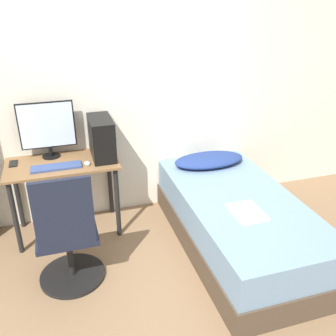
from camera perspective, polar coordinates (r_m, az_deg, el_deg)
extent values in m
plane|color=#846647|center=(2.95, -3.00, -20.30)|extent=(14.00, 14.00, 0.00)
cube|color=silver|center=(3.59, -9.38, 11.26)|extent=(8.00, 0.05, 2.50)
cube|color=brown|center=(3.47, -15.86, 0.65)|extent=(0.98, 0.52, 0.02)
cylinder|color=black|center=(3.48, -22.25, -7.13)|extent=(0.04, 0.04, 0.70)
cylinder|color=black|center=(3.47, -7.71, -5.26)|extent=(0.04, 0.04, 0.70)
cylinder|color=black|center=(3.84, -21.92, -3.84)|extent=(0.04, 0.04, 0.70)
cylinder|color=black|center=(3.84, -8.83, -2.16)|extent=(0.04, 0.04, 0.70)
cylinder|color=black|center=(3.26, -14.29, -15.52)|extent=(0.52, 0.52, 0.03)
cylinder|color=black|center=(3.13, -14.72, -12.59)|extent=(0.05, 0.05, 0.39)
cube|color=black|center=(3.01, -15.17, -9.33)|extent=(0.45, 0.45, 0.04)
cube|color=black|center=(2.68, -15.60, -6.78)|extent=(0.41, 0.04, 0.53)
cube|color=#4C3D2D|center=(3.49, 10.38, -9.95)|extent=(0.95, 1.90, 0.23)
cube|color=#708EA8|center=(3.35, 10.72, -6.44)|extent=(0.92, 1.86, 0.28)
ellipsoid|color=navy|center=(3.81, 6.27, 1.24)|extent=(0.72, 0.36, 0.11)
cube|color=silver|center=(3.07, 11.97, -6.60)|extent=(0.24, 0.32, 0.01)
cylinder|color=black|center=(3.61, -17.35, 1.73)|extent=(0.16, 0.16, 0.01)
cylinder|color=black|center=(3.59, -17.45, 2.50)|extent=(0.04, 0.04, 0.10)
cube|color=black|center=(3.51, -17.98, 6.23)|extent=(0.49, 0.01, 0.42)
cube|color=silver|center=(3.50, -17.98, 6.18)|extent=(0.46, 0.01, 0.40)
cube|color=#33477A|center=(3.36, -16.65, 0.15)|extent=(0.42, 0.13, 0.02)
cube|color=black|center=(3.44, -10.10, 4.56)|extent=(0.20, 0.42, 0.36)
ellipsoid|color=silver|center=(3.37, -12.22, 0.72)|extent=(0.06, 0.09, 0.02)
cube|color=black|center=(3.57, -22.51, 0.63)|extent=(0.07, 0.14, 0.01)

